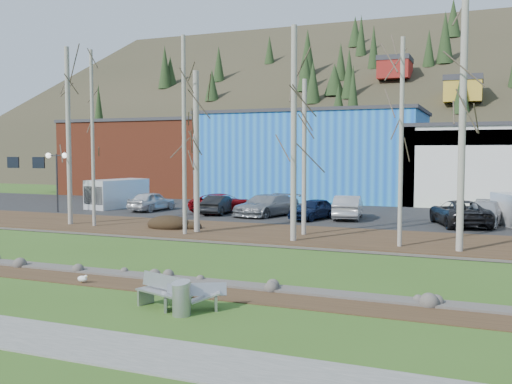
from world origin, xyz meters
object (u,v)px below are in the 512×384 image
at_px(bench_intact, 164,292).
at_px(car_1, 220,205).
at_px(litter_bin, 181,300).
at_px(car_2, 222,203).
at_px(bench_damaged, 193,297).
at_px(van_grey, 115,194).
at_px(car_0, 152,201).
at_px(car_6, 459,213).
at_px(car_8, 263,205).
at_px(seagull, 83,279).
at_px(car_5, 348,207).
at_px(car_3, 270,205).
at_px(car_7, 484,213).
at_px(street_lamp, 57,166).
at_px(car_4, 313,209).

relative_size(bench_intact, car_1, 0.49).
relative_size(litter_bin, car_2, 0.18).
height_order(bench_damaged, van_grey, van_grey).
bearing_deg(car_0, car_1, -175.66).
xyz_separation_m(bench_damaged, car_6, (6.21, 21.43, 0.52)).
xyz_separation_m(car_1, car_8, (3.19, 0.18, 0.06)).
distance_m(seagull, car_6, 22.94).
bearing_deg(car_2, van_grey, 24.16).
bearing_deg(car_8, car_5, 21.98).
relative_size(car_3, car_5, 1.06).
xyz_separation_m(litter_bin, car_7, (7.55, 22.71, 0.42)).
distance_m(car_0, car_2, 5.40).
bearing_deg(litter_bin, car_3, 104.71).
bearing_deg(bench_intact, car_7, 87.21).
distance_m(seagull, car_0, 22.97).
bearing_deg(car_5, car_6, 164.14).
bearing_deg(car_5, street_lamp, 2.62).
bearing_deg(car_0, car_6, -176.21).
bearing_deg(car_1, car_7, 177.12).
xyz_separation_m(car_0, car_8, (8.80, 0.09, 0.00)).
xyz_separation_m(seagull, car_3, (-0.96, 20.62, 0.68)).
xyz_separation_m(bench_damaged, car_7, (7.54, 22.09, 0.48)).
xyz_separation_m(street_lamp, car_3, (15.23, 3.37, -2.65)).
distance_m(street_lamp, car_1, 12.24).
bearing_deg(bench_damaged, car_3, 77.31).
bearing_deg(car_3, car_4, 4.38).
distance_m(car_0, car_8, 8.80).
relative_size(car_6, van_grey, 1.03).
relative_size(litter_bin, car_6, 0.16).
height_order(bench_damaged, car_1, car_1).
relative_size(bench_damaged, van_grey, 0.33).
bearing_deg(car_1, car_4, 171.17).
xyz_separation_m(litter_bin, car_0, (-15.29, 22.58, 0.42)).
xyz_separation_m(car_2, car_8, (3.49, -0.90, 0.03)).
relative_size(car_3, car_4, 1.25).
bearing_deg(street_lamp, car_7, -5.48).
height_order(car_1, van_grey, van_grey).
relative_size(street_lamp, car_3, 0.87).
xyz_separation_m(street_lamp, car_1, (11.50, 3.19, -2.72)).
height_order(car_2, car_3, car_3).
xyz_separation_m(car_5, van_grey, (-18.52, 0.47, 0.33)).
distance_m(street_lamp, car_8, 15.30).
height_order(car_6, car_8, car_6).
height_order(litter_bin, car_8, car_8).
distance_m(car_3, car_5, 5.31).
height_order(car_0, car_4, car_0).
relative_size(bench_damaged, seagull, 3.88).
bearing_deg(car_8, car_0, -160.96).
relative_size(bench_damaged, car_6, 0.32).
distance_m(car_0, van_grey, 4.01).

